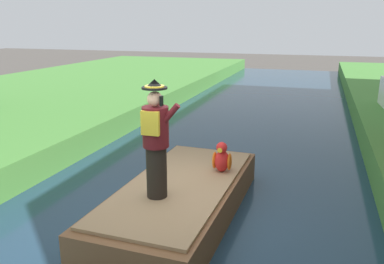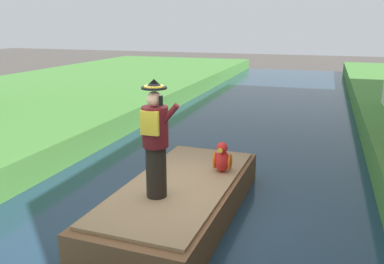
{
  "view_description": "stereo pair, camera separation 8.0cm",
  "coord_description": "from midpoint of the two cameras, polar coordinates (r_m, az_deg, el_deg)",
  "views": [
    {
      "loc": [
        2.13,
        -5.53,
        3.34
      ],
      "look_at": [
        0.19,
        0.43,
        1.61
      ],
      "focal_mm": 36.86,
      "sensor_mm": 36.0,
      "label": 1
    },
    {
      "loc": [
        2.21,
        -5.5,
        3.34
      ],
      "look_at": [
        0.19,
        0.43,
        1.61
      ],
      "focal_mm": 36.86,
      "sensor_mm": 36.0,
      "label": 2
    }
  ],
  "objects": [
    {
      "name": "canal_water",
      "position": [
        6.78,
        -3.11,
        -13.63
      ],
      "size": [
        6.63,
        48.0,
        0.1
      ],
      "primitive_type": "cube",
      "color": "#1E384C",
      "rests_on": "ground"
    },
    {
      "name": "person_pirate",
      "position": [
        5.99,
        -5.62,
        -1.16
      ],
      "size": [
        0.61,
        0.42,
        1.85
      ],
      "rotation": [
        0.0,
        0.0,
        0.23
      ],
      "color": "black",
      "rests_on": "boat"
    },
    {
      "name": "parrot_plush",
      "position": [
        7.22,
        4.03,
        -3.88
      ],
      "size": [
        0.36,
        0.34,
        0.57
      ],
      "color": "red",
      "rests_on": "boat"
    },
    {
      "name": "boat",
      "position": [
        6.93,
        -2.01,
        -9.65
      ],
      "size": [
        1.9,
        4.24,
        0.61
      ],
      "color": "brown",
      "rests_on": "canal_water"
    },
    {
      "name": "ground_plane",
      "position": [
        6.8,
        -3.1,
        -14.0
      ],
      "size": [
        80.0,
        80.0,
        0.0
      ],
      "primitive_type": "plane",
      "color": "#4C4742"
    }
  ]
}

